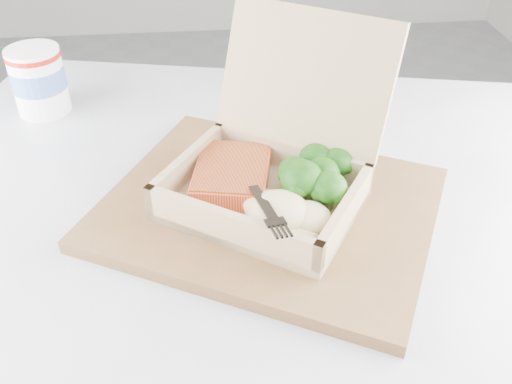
{
  "coord_description": "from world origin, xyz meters",
  "views": [
    {
      "loc": [
        0.39,
        -1.04,
        1.16
      ],
      "look_at": [
        0.43,
        -0.54,
        0.79
      ],
      "focal_mm": 40.0,
      "sensor_mm": 36.0,
      "label": 1
    }
  ],
  "objects": [
    {
      "name": "plastic_fork",
      "position": [
        0.43,
        -0.55,
        0.8
      ],
      "size": [
        0.03,
        0.14,
        0.03
      ],
      "rotation": [
        0.0,
        0.0,
        3.29
      ],
      "color": "black",
      "rests_on": "mashed_potatoes"
    },
    {
      "name": "serving_tray",
      "position": [
        0.45,
        -0.52,
        0.75
      ],
      "size": [
        0.46,
        0.43,
        0.02
      ],
      "primitive_type": "cube",
      "rotation": [
        0.0,
        0.0,
        -0.48
      ],
      "color": "brown",
      "rests_on": "cafe_table"
    },
    {
      "name": "broccoli_pile",
      "position": [
        0.51,
        -0.52,
        0.79
      ],
      "size": [
        0.11,
        0.11,
        0.04
      ],
      "primitive_type": null,
      "color": "#286716",
      "rests_on": "takeout_container"
    },
    {
      "name": "salmon_fillet",
      "position": [
        0.41,
        -0.49,
        0.78
      ],
      "size": [
        0.1,
        0.12,
        0.02
      ],
      "primitive_type": "cube",
      "rotation": [
        0.0,
        0.0,
        -0.19
      ],
      "color": "#FC5331",
      "rests_on": "takeout_container"
    },
    {
      "name": "floor",
      "position": [
        0.0,
        0.0,
        0.0
      ],
      "size": [
        4.0,
        4.0,
        0.0
      ],
      "primitive_type": "plane",
      "color": "gray",
      "rests_on": "ground"
    },
    {
      "name": "mashed_potatoes",
      "position": [
        0.46,
        -0.58,
        0.79
      ],
      "size": [
        0.11,
        0.09,
        0.04
      ],
      "primitive_type": "ellipsoid",
      "color": "beige",
      "rests_on": "takeout_container"
    },
    {
      "name": "paper_cup",
      "position": [
        0.14,
        -0.24,
        0.8
      ],
      "size": [
        0.08,
        0.08,
        0.1
      ],
      "color": "white",
      "rests_on": "cafe_table"
    },
    {
      "name": "takeout_container",
      "position": [
        0.46,
        -0.5,
        0.81
      ],
      "size": [
        0.29,
        0.3,
        0.19
      ],
      "rotation": [
        0.0,
        0.0,
        -0.57
      ],
      "color": "#A08860",
      "rests_on": "serving_tray"
    },
    {
      "name": "receipt",
      "position": [
        0.48,
        -0.34,
        0.74
      ],
      "size": [
        0.1,
        0.16,
        0.0
      ],
      "primitive_type": "cube",
      "rotation": [
        0.0,
        0.0,
        -0.16
      ],
      "color": "white",
      "rests_on": "cafe_table"
    },
    {
      "name": "cafe_table",
      "position": [
        0.39,
        -0.54,
        0.55
      ],
      "size": [
        1.0,
        1.0,
        0.74
      ],
      "rotation": [
        0.0,
        0.0,
        -0.22
      ],
      "color": "black",
      "rests_on": "floor"
    }
  ]
}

